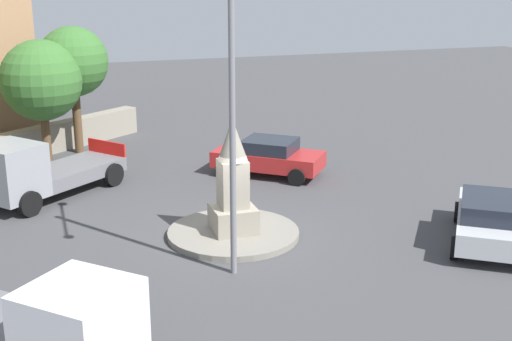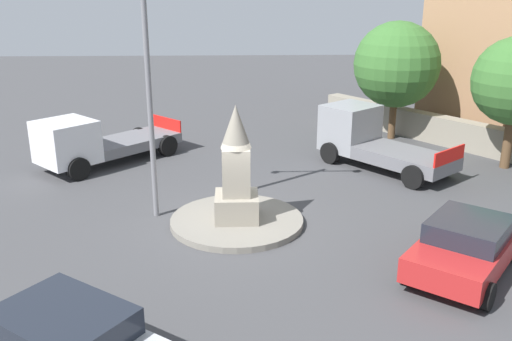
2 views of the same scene
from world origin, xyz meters
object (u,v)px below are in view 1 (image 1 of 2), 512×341
object	(u,v)px
tree_far_corner	(41,81)
car_silver_parked_left	(491,219)
monument	(233,184)
truck_grey_near_island	(36,172)
car_red_waiting	(269,156)
tree_near_wall	(73,62)
streetlamp	(232,87)
truck_white_passing	(39,324)

from	to	relation	value
tree_far_corner	car_silver_parked_left	bearing A→B (deg)	41.80
monument	truck_grey_near_island	distance (m)	7.53
car_red_waiting	truck_grey_near_island	distance (m)	8.52
car_red_waiting	tree_near_wall	world-z (taller)	tree_near_wall
streetlamp	tree_near_wall	distance (m)	14.11
truck_white_passing	tree_near_wall	size ratio (longest dim) A/B	1.00
car_silver_parked_left	truck_white_passing	bearing A→B (deg)	-78.02
car_silver_parked_left	tree_far_corner	size ratio (longest dim) A/B	0.92
truck_grey_near_island	tree_near_wall	xyz separation A→B (m)	(-6.15, 1.86, 2.84)
streetlamp	car_red_waiting	bearing A→B (deg)	154.90
tree_near_wall	truck_grey_near_island	bearing A→B (deg)	-16.83
streetlamp	monument	bearing A→B (deg)	163.81
truck_white_passing	tree_far_corner	xyz separation A→B (m)	(-15.84, 0.69, 2.37)
car_silver_parked_left	truck_grey_near_island	xyz separation A→B (m)	(-8.04, -12.31, 0.26)
truck_grey_near_island	tree_far_corner	distance (m)	5.67
tree_near_wall	monument	bearing A→B (deg)	17.55
car_silver_parked_left	streetlamp	bearing A→B (deg)	-93.06
monument	truck_grey_near_island	bearing A→B (deg)	-133.57
car_red_waiting	tree_far_corner	xyz separation A→B (m)	(-4.72, -7.99, 2.59)
car_silver_parked_left	tree_near_wall	xyz separation A→B (m)	(-14.18, -10.45, 3.10)
truck_grey_near_island	streetlamp	bearing A→B (deg)	31.76
car_silver_parked_left	tree_far_corner	bearing A→B (deg)	-138.20
streetlamp	car_silver_parked_left	distance (m)	8.65
monument	streetlamp	distance (m)	4.16
car_silver_parked_left	tree_near_wall	world-z (taller)	tree_near_wall
truck_white_passing	truck_grey_near_island	size ratio (longest dim) A/B	1.01
streetlamp	car_red_waiting	distance (m)	9.84
car_silver_parked_left	tree_near_wall	size ratio (longest dim) A/B	0.85
streetlamp	tree_near_wall	world-z (taller)	streetlamp
streetlamp	truck_white_passing	bearing A→B (deg)	-58.07
car_silver_parked_left	tree_far_corner	distance (m)	17.88
car_silver_parked_left	truck_white_passing	world-z (taller)	truck_white_passing
streetlamp	truck_grey_near_island	world-z (taller)	streetlamp
car_silver_parked_left	tree_near_wall	bearing A→B (deg)	-143.61
truck_grey_near_island	car_red_waiting	bearing A→B (deg)	92.96
truck_grey_near_island	tree_near_wall	distance (m)	7.02
monument	truck_white_passing	size ratio (longest dim) A/B	0.63
monument	tree_far_corner	xyz separation A→B (m)	(-10.33, -4.92, 1.70)
streetlamp	truck_white_passing	world-z (taller)	streetlamp
streetlamp	truck_grey_near_island	xyz separation A→B (m)	(-7.63, -4.72, -3.87)
truck_grey_near_island	tree_near_wall	bearing A→B (deg)	163.17
car_silver_parked_left	truck_grey_near_island	world-z (taller)	truck_grey_near_island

